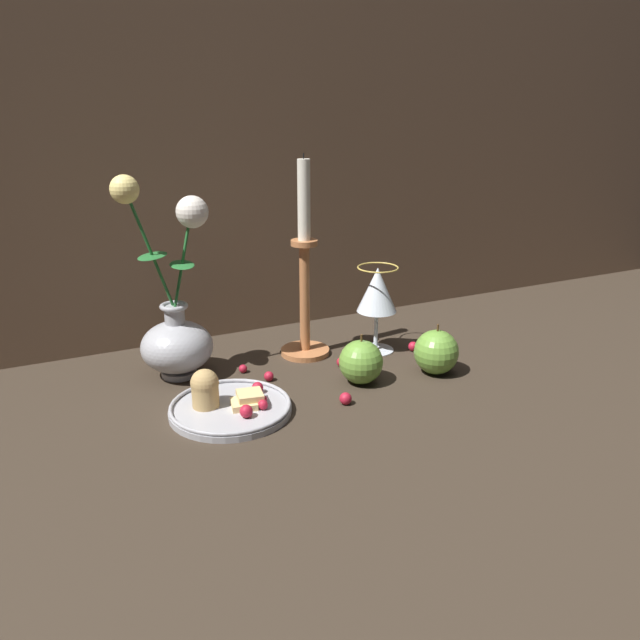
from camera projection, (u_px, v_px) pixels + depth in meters
ground_plane at (299, 375)px, 1.10m from camera, size 2.40×2.40×0.00m
wall_back at (234, 18)px, 1.13m from camera, size 2.40×0.04×1.20m
vase at (175, 326)px, 1.06m from camera, size 0.15×0.12×0.35m
plate_with_pastries at (227, 404)px, 0.96m from camera, size 0.19×0.19×0.07m
wine_glass at (377, 293)px, 1.17m from camera, size 0.08×0.08×0.17m
candlestick at (305, 285)px, 1.15m from camera, size 0.09×0.09×0.37m
apple_beside_vase at (361, 362)px, 1.06m from camera, size 0.08×0.08×0.09m
apple_near_glass at (436, 352)px, 1.09m from camera, size 0.08×0.08×0.09m
berry_near_plate at (346, 399)px, 0.99m from camera, size 0.02×0.02×0.02m
berry_front_center at (413, 346)px, 1.20m from camera, size 0.02×0.02×0.02m
berry_by_glass_stem at (341, 362)px, 1.13m from camera, size 0.02×0.02×0.02m
berry_under_candlestick at (268, 376)px, 1.07m from camera, size 0.02×0.02×0.02m
berry_far_right at (243, 369)px, 1.10m from camera, size 0.01×0.01×0.01m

